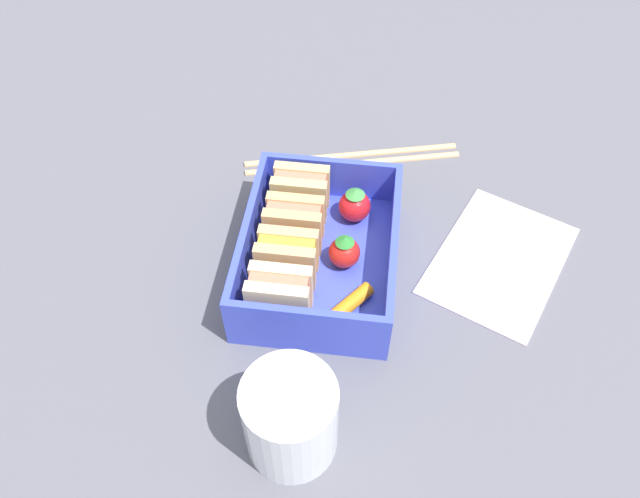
# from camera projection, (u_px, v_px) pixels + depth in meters

# --- Properties ---
(ground_plane) EXTENTS (1.20, 1.20, 0.02)m
(ground_plane) POSITION_uv_depth(u_px,v_px,m) (320.00, 275.00, 0.56)
(ground_plane) COLOR #55555F
(bento_tray) EXTENTS (0.17, 0.13, 0.01)m
(bento_tray) POSITION_uv_depth(u_px,v_px,m) (320.00, 264.00, 0.55)
(bento_tray) COLOR blue
(bento_tray) RESTS_ON ground_plane
(bento_rim) EXTENTS (0.17, 0.13, 0.04)m
(bento_rim) POSITION_uv_depth(u_px,v_px,m) (320.00, 244.00, 0.53)
(bento_rim) COLOR blue
(bento_rim) RESTS_ON bento_tray
(sandwich_left) EXTENTS (0.03, 0.05, 0.05)m
(sandwich_left) POSITION_uv_depth(u_px,v_px,m) (280.00, 295.00, 0.49)
(sandwich_left) COLOR beige
(sandwich_left) RESTS_ON bento_tray
(sandwich_center_left) EXTENTS (0.03, 0.05, 0.05)m
(sandwich_center_left) POSITION_uv_depth(u_px,v_px,m) (287.00, 258.00, 0.51)
(sandwich_center_left) COLOR tan
(sandwich_center_left) RESTS_ON bento_tray
(sandwich_center) EXTENTS (0.03, 0.05, 0.05)m
(sandwich_center) POSITION_uv_depth(u_px,v_px,m) (294.00, 224.00, 0.54)
(sandwich_center) COLOR tan
(sandwich_center) RESTS_ON bento_tray
(sandwich_center_right) EXTENTS (0.03, 0.05, 0.05)m
(sandwich_center_right) POSITION_uv_depth(u_px,v_px,m) (301.00, 193.00, 0.56)
(sandwich_center_right) COLOR tan
(sandwich_center_right) RESTS_ON bento_tray
(carrot_stick_far_left) EXTENTS (0.04, 0.04, 0.01)m
(carrot_stick_far_left) POSITION_uv_depth(u_px,v_px,m) (349.00, 305.00, 0.50)
(carrot_stick_far_left) COLOR orange
(carrot_stick_far_left) RESTS_ON bento_tray
(strawberry_far_left) EXTENTS (0.03, 0.03, 0.03)m
(strawberry_far_left) POSITION_uv_depth(u_px,v_px,m) (344.00, 251.00, 0.53)
(strawberry_far_left) COLOR red
(strawberry_far_left) RESTS_ON bento_tray
(strawberry_left) EXTENTS (0.03, 0.03, 0.04)m
(strawberry_left) POSITION_uv_depth(u_px,v_px,m) (355.00, 205.00, 0.56)
(strawberry_left) COLOR red
(strawberry_left) RESTS_ON bento_tray
(chopstick_pair) EXTENTS (0.08, 0.22, 0.01)m
(chopstick_pair) POSITION_uv_depth(u_px,v_px,m) (352.00, 157.00, 0.64)
(chopstick_pair) COLOR tan
(chopstick_pair) RESTS_ON ground_plane
(drinking_glass) EXTENTS (0.07, 0.07, 0.07)m
(drinking_glass) POSITION_uv_depth(u_px,v_px,m) (291.00, 419.00, 0.42)
(drinking_glass) COLOR white
(drinking_glass) RESTS_ON ground_plane
(folded_napkin) EXTENTS (0.17, 0.15, 0.00)m
(folded_napkin) POSITION_uv_depth(u_px,v_px,m) (500.00, 259.00, 0.55)
(folded_napkin) COLOR silver
(folded_napkin) RESTS_ON ground_plane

